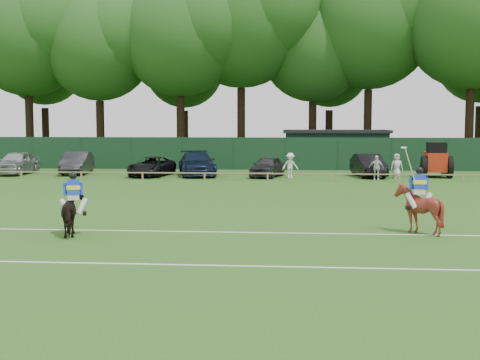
# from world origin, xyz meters

# --- Properties ---
(ground) EXTENTS (160.00, 160.00, 0.00)m
(ground) POSITION_xyz_m (0.00, 0.00, 0.00)
(ground) COLOR #1E4C14
(ground) RESTS_ON ground
(horse_dark) EXTENTS (1.34, 1.91, 1.47)m
(horse_dark) POSITION_xyz_m (-4.53, -1.96, 0.74)
(horse_dark) COLOR black
(horse_dark) RESTS_ON ground
(horse_chestnut) EXTENTS (1.41, 1.57, 1.65)m
(horse_chestnut) POSITION_xyz_m (6.75, -0.64, 0.82)
(horse_chestnut) COLOR maroon
(horse_chestnut) RESTS_ON ground
(sedan_silver) EXTENTS (2.03, 4.89, 1.65)m
(sedan_silver) POSITION_xyz_m (-16.82, 21.48, 0.83)
(sedan_silver) COLOR #B1B3B6
(sedan_silver) RESTS_ON ground
(sedan_grey) EXTENTS (2.30, 4.94, 1.57)m
(sedan_grey) POSITION_xyz_m (-12.66, 22.04, 0.78)
(sedan_grey) COLOR #2B2B2D
(sedan_grey) RESTS_ON ground
(suv_black) EXTENTS (2.79, 4.97, 1.31)m
(suv_black) POSITION_xyz_m (-7.01, 20.76, 0.66)
(suv_black) COLOR black
(suv_black) RESTS_ON ground
(sedan_navy) EXTENTS (3.55, 6.07, 1.65)m
(sedan_navy) POSITION_xyz_m (-4.01, 21.51, 0.83)
(sedan_navy) COLOR #111C35
(sedan_navy) RESTS_ON ground
(hatch_grey) EXTENTS (2.58, 4.35, 1.39)m
(hatch_grey) POSITION_xyz_m (0.88, 20.71, 0.69)
(hatch_grey) COLOR #313134
(hatch_grey) RESTS_ON ground
(estate_black) EXTENTS (2.19, 4.77, 1.52)m
(estate_black) POSITION_xyz_m (7.65, 21.46, 0.76)
(estate_black) COLOR black
(estate_black) RESTS_ON ground
(spectator_left) EXTENTS (1.20, 0.90, 1.65)m
(spectator_left) POSITION_xyz_m (2.41, 20.11, 0.83)
(spectator_left) COLOR white
(spectator_left) RESTS_ON ground
(spectator_mid) EXTENTS (0.96, 0.50, 1.57)m
(spectator_mid) POSITION_xyz_m (7.86, 19.02, 0.79)
(spectator_mid) COLOR silver
(spectator_mid) RESTS_ON ground
(spectator_right) EXTENTS (0.83, 0.58, 1.61)m
(spectator_right) POSITION_xyz_m (9.37, 20.46, 0.81)
(spectator_right) COLOR silver
(spectator_right) RESTS_ON ground
(rider_dark) EXTENTS (0.92, 0.54, 1.41)m
(rider_dark) POSITION_xyz_m (-4.52, -1.98, 1.42)
(rider_dark) COLOR silver
(rider_dark) RESTS_ON ground
(rider_chestnut) EXTENTS (0.94, 0.56, 2.05)m
(rider_chestnut) POSITION_xyz_m (6.75, -0.65, 1.57)
(rider_chestnut) COLOR silver
(rider_chestnut) RESTS_ON ground
(pitch_lines) EXTENTS (60.00, 5.10, 0.01)m
(pitch_lines) POSITION_xyz_m (0.00, -3.50, 0.01)
(pitch_lines) COLOR silver
(pitch_lines) RESTS_ON ground
(pitch_rail) EXTENTS (62.10, 0.10, 0.50)m
(pitch_rail) POSITION_xyz_m (0.00, 18.00, 0.45)
(pitch_rail) COLOR #997F5B
(pitch_rail) RESTS_ON ground
(perimeter_fence) EXTENTS (92.08, 0.08, 2.50)m
(perimeter_fence) POSITION_xyz_m (0.00, 27.00, 1.25)
(perimeter_fence) COLOR #14351E
(perimeter_fence) RESTS_ON ground
(utility_shed) EXTENTS (8.40, 4.40, 3.04)m
(utility_shed) POSITION_xyz_m (6.00, 30.00, 1.54)
(utility_shed) COLOR #14331E
(utility_shed) RESTS_ON ground
(tree_row) EXTENTS (96.00, 12.00, 21.00)m
(tree_row) POSITION_xyz_m (2.00, 35.00, 0.00)
(tree_row) COLOR #26561C
(tree_row) RESTS_ON ground
(tractor) EXTENTS (2.04, 2.89, 2.34)m
(tractor) POSITION_xyz_m (12.05, 21.35, 1.11)
(tractor) COLOR #B12810
(tractor) RESTS_ON ground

